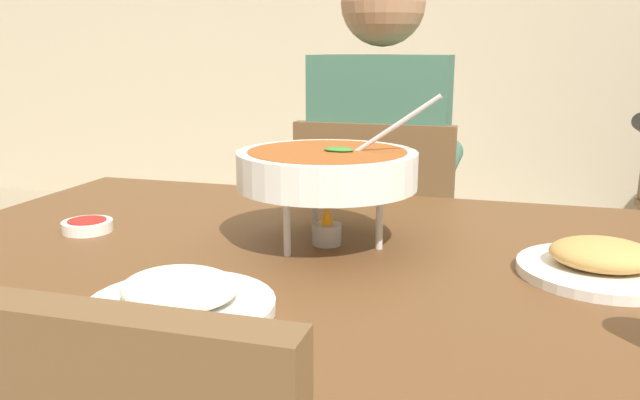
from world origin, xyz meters
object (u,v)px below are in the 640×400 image
at_px(curry_bowl, 327,170).
at_px(appetizer_plate, 602,263).
at_px(diner_main, 382,173).
at_px(dining_table_main, 295,307).
at_px(rice_plate, 180,298).
at_px(sauce_dish, 87,225).
at_px(chair_diner_main, 378,257).

xyz_separation_m(curry_bowl, appetizer_plate, (0.43, -0.04, -0.11)).
height_order(diner_main, appetizer_plate, diner_main).
xyz_separation_m(dining_table_main, diner_main, (0.00, 0.77, 0.09)).
bearing_deg(curry_bowl, appetizer_plate, -5.69).
height_order(rice_plate, sauce_dish, rice_plate).
xyz_separation_m(rice_plate, appetizer_plate, (0.53, 0.29, 0.00)).
height_order(rice_plate, appetizer_plate, same).
xyz_separation_m(chair_diner_main, appetizer_plate, (0.47, -0.74, 0.27)).
bearing_deg(appetizer_plate, sauce_dish, -179.83).
xyz_separation_m(curry_bowl, rice_plate, (-0.10, -0.33, -0.11)).
height_order(dining_table_main, diner_main, diner_main).
height_order(diner_main, sauce_dish, diner_main).
relative_size(appetizer_plate, sauce_dish, 2.67).
bearing_deg(curry_bowl, sauce_dish, -174.15).
bearing_deg(sauce_dish, dining_table_main, 0.83).
bearing_deg(diner_main, sauce_dish, -116.95).
relative_size(chair_diner_main, appetizer_plate, 3.75).
distance_m(dining_table_main, curry_bowl, 0.24).
bearing_deg(rice_plate, diner_main, 87.14).
height_order(dining_table_main, curry_bowl, curry_bowl).
height_order(curry_bowl, sauce_dish, curry_bowl).
bearing_deg(sauce_dish, chair_diner_main, 62.05).
height_order(dining_table_main, chair_diner_main, chair_diner_main).
relative_size(dining_table_main, diner_main, 1.03).
distance_m(chair_diner_main, rice_plate, 1.07).
relative_size(curry_bowl, rice_plate, 1.39).
bearing_deg(curry_bowl, diner_main, 93.47).
relative_size(rice_plate, sauce_dish, 2.67).
bearing_deg(dining_table_main, chair_diner_main, 90.00).
xyz_separation_m(diner_main, rice_plate, (-0.05, -1.07, 0.03)).
height_order(chair_diner_main, curry_bowl, curry_bowl).
xyz_separation_m(chair_diner_main, diner_main, (0.00, 0.03, 0.24)).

